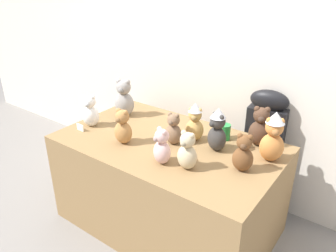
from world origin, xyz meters
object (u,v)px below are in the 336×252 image
at_px(teddy_bear_ginger, 273,137).
at_px(teddy_bear_cocoa, 260,127).
at_px(teddy_bear_blush, 162,147).
at_px(teddy_bear_chestnut, 243,154).
at_px(teddy_bear_caramel, 123,127).
at_px(teddy_bear_charcoal, 217,130).
at_px(teddy_bear_ash, 124,99).
at_px(teddy_bear_snow, 90,112).
at_px(party_cup_green, 225,132).
at_px(instrument_case, 262,152).
at_px(teddy_bear_sand, 187,152).
at_px(teddy_bear_honey, 195,122).
at_px(display_table, 168,184).
at_px(teddy_bear_mocha, 173,130).

distance_m(teddy_bear_ginger, teddy_bear_cocoa, 0.20).
bearing_deg(teddy_bear_cocoa, teddy_bear_blush, -145.91).
relative_size(teddy_bear_chestnut, teddy_bear_caramel, 0.96).
bearing_deg(teddy_bear_charcoal, teddy_bear_ash, -159.12).
xyz_separation_m(teddy_bear_cocoa, teddy_bear_snow, (-1.15, -0.46, -0.01)).
height_order(teddy_bear_caramel, party_cup_green, teddy_bear_caramel).
distance_m(instrument_case, teddy_bear_caramel, 1.10).
bearing_deg(teddy_bear_charcoal, teddy_bear_chestnut, -2.74).
bearing_deg(teddy_bear_ginger, teddy_bear_blush, -169.58).
distance_m(teddy_bear_ash, teddy_bear_snow, 0.31).
distance_m(teddy_bear_blush, teddy_bear_ginger, 0.68).
height_order(teddy_bear_caramel, teddy_bear_sand, teddy_bear_caramel).
height_order(teddy_bear_honey, teddy_bear_sand, teddy_bear_honey).
bearing_deg(teddy_bear_honey, teddy_bear_snow, 178.13).
height_order(display_table, instrument_case, instrument_case).
bearing_deg(teddy_bear_sand, teddy_bear_snow, 178.92).
bearing_deg(teddy_bear_honey, teddy_bear_sand, -85.83).
bearing_deg(teddy_bear_sand, teddy_bear_ash, 159.84).
xyz_separation_m(display_table, teddy_bear_cocoa, (0.52, 0.33, 0.48)).
distance_m(teddy_bear_charcoal, teddy_bear_caramel, 0.63).
height_order(teddy_bear_cocoa, teddy_bear_sand, teddy_bear_cocoa).
xyz_separation_m(teddy_bear_ash, teddy_bear_snow, (-0.07, -0.30, -0.03)).
distance_m(teddy_bear_sand, party_cup_green, 0.48).
xyz_separation_m(instrument_case, teddy_bear_charcoal, (-0.15, -0.49, 0.34)).
xyz_separation_m(teddy_bear_ginger, teddy_bear_honey, (-0.53, -0.05, -0.02)).
bearing_deg(instrument_case, party_cup_green, -124.83).
bearing_deg(teddy_bear_ash, teddy_bear_cocoa, -12.36).
distance_m(display_table, instrument_case, 0.77).
distance_m(teddy_bear_blush, teddy_bear_ash, 0.80).
height_order(teddy_bear_snow, party_cup_green, teddy_bear_snow).
bearing_deg(teddy_bear_mocha, teddy_bear_blush, -76.43).
height_order(teddy_bear_charcoal, teddy_bear_blush, teddy_bear_charcoal).
xyz_separation_m(teddy_bear_mocha, teddy_bear_cocoa, (0.47, 0.32, 0.02)).
bearing_deg(party_cup_green, teddy_bear_sand, -90.44).
xyz_separation_m(teddy_bear_blush, teddy_bear_ash, (-0.69, 0.41, 0.03)).
xyz_separation_m(teddy_bear_caramel, teddy_bear_honey, (0.37, 0.32, 0.02)).
xyz_separation_m(instrument_case, teddy_bear_cocoa, (0.05, -0.26, 0.33)).
distance_m(teddy_bear_ginger, teddy_bear_mocha, 0.64).
bearing_deg(teddy_bear_chestnut, teddy_bear_snow, 168.41).
bearing_deg(teddy_bear_snow, teddy_bear_ginger, -14.93).
relative_size(instrument_case, teddy_bear_honey, 3.70).
relative_size(instrument_case, teddy_bear_ginger, 3.13).
relative_size(teddy_bear_honey, teddy_bear_snow, 1.11).
height_order(teddy_bear_charcoal, teddy_bear_caramel, teddy_bear_charcoal).
xyz_separation_m(teddy_bear_chestnut, teddy_bear_honey, (-0.43, 0.16, 0.02)).
bearing_deg(teddy_bear_ash, display_table, -37.38).
bearing_deg(teddy_bear_ginger, teddy_bear_cocoa, 104.93).
bearing_deg(teddy_bear_ash, teddy_bear_sand, -44.53).
distance_m(teddy_bear_ginger, teddy_bear_honey, 0.53).
xyz_separation_m(teddy_bear_charcoal, teddy_bear_ginger, (0.34, 0.08, 0.01)).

